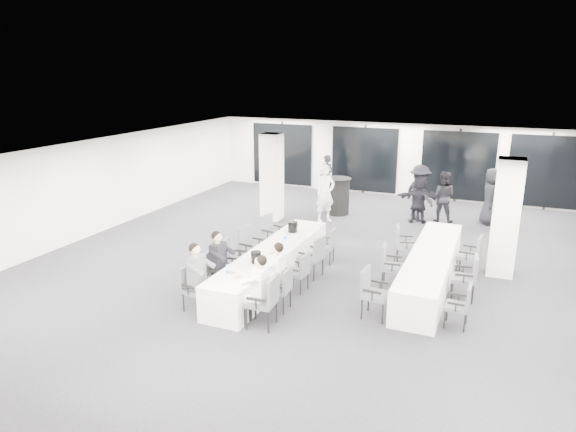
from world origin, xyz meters
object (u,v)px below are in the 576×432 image
at_px(chair_main_left_fourth, 250,245).
at_px(chair_side_left_far, 403,242).
at_px(chair_main_left_far, 271,231).
at_px(chair_side_left_near, 372,290).
at_px(ice_bucket_near, 256,257).
at_px(banquet_table_main, 272,265).
at_px(cocktail_table, 338,196).
at_px(chair_side_right_mid, 468,275).
at_px(standing_guest_b, 443,193).
at_px(banquet_table_side, 430,268).
at_px(standing_guest_d, 507,203).
at_px(chair_main_right_far, 328,244).
at_px(chair_main_right_fourth, 314,255).
at_px(ice_bucket_far, 293,227).
at_px(standing_guest_a, 325,189).
at_px(standing_guest_f, 419,196).
at_px(chair_main_left_second, 214,270).
at_px(standing_guest_g, 327,173).
at_px(chair_main_left_near, 193,285).
at_px(standing_guest_c, 420,189).
at_px(chair_main_right_near, 266,298).
at_px(chair_side_right_far, 472,253).
at_px(chair_main_right_second, 282,286).
at_px(chair_main_right_mid, 300,270).
at_px(chair_main_left_mid, 232,257).
at_px(standing_guest_e, 491,193).
at_px(chair_side_left_mid, 389,263).

height_order(chair_main_left_fourth, chair_side_left_far, chair_main_left_fourth).
relative_size(chair_main_left_fourth, chair_main_left_far, 1.02).
relative_size(chair_side_left_near, ice_bucket_near, 3.98).
distance_m(banquet_table_main, cocktail_table, 6.12).
xyz_separation_m(chair_side_right_mid, standing_guest_b, (-1.22, 5.85, 0.37)).
height_order(banquet_table_side, standing_guest_d, standing_guest_d).
relative_size(chair_main_right_far, chair_side_left_far, 0.92).
distance_m(chair_main_right_fourth, chair_side_right_mid, 3.41).
height_order(banquet_table_side, ice_bucket_far, ice_bucket_far).
height_order(standing_guest_a, standing_guest_f, standing_guest_a).
xyz_separation_m(chair_main_left_second, standing_guest_b, (3.85, 7.69, 0.38)).
height_order(chair_side_right_mid, standing_guest_g, standing_guest_g).
xyz_separation_m(chair_main_left_near, standing_guest_c, (3.14, 8.36, 0.51)).
relative_size(chair_main_right_near, standing_guest_a, 0.49).
bearing_deg(standing_guest_g, chair_side_right_far, -23.67).
bearing_deg(chair_side_right_far, standing_guest_b, 21.52).
height_order(chair_main_left_far, ice_bucket_far, ice_bucket_far).
bearing_deg(chair_side_right_far, chair_main_left_far, 99.63).
bearing_deg(chair_main_right_second, standing_guest_c, -12.22).
distance_m(chair_main_left_fourth, standing_guest_g, 7.78).
xyz_separation_m(chair_main_right_mid, ice_bucket_far, (-0.90, 1.76, 0.38)).
relative_size(chair_side_right_mid, standing_guest_g, 0.54).
bearing_deg(standing_guest_d, chair_main_right_second, 31.26).
xyz_separation_m(standing_guest_b, standing_guest_f, (-0.68, -0.40, -0.07)).
xyz_separation_m(banquet_table_main, chair_main_left_far, (-0.84, 1.75, 0.20)).
xyz_separation_m(chair_main_left_near, ice_bucket_near, (0.87, 1.11, 0.35)).
relative_size(chair_main_left_near, chair_main_left_mid, 0.92).
bearing_deg(standing_guest_g, chair_main_right_fourth, -49.70).
xyz_separation_m(chair_main_left_far, chair_main_right_near, (1.68, -3.87, 0.01)).
distance_m(chair_main_left_near, standing_guest_e, 10.29).
relative_size(chair_main_left_mid, chair_side_left_mid, 1.02).
distance_m(chair_main_left_far, standing_guest_a, 3.37).
bearing_deg(ice_bucket_far, chair_main_left_mid, -112.93).
distance_m(banquet_table_side, standing_guest_b, 5.32).
xyz_separation_m(chair_main_left_mid, chair_main_right_far, (1.66, 1.95, -0.06)).
bearing_deg(chair_main_left_mid, standing_guest_e, 132.29).
relative_size(chair_side_right_mid, standing_guest_a, 0.47).
bearing_deg(chair_side_right_far, banquet_table_side, 141.50).
relative_size(standing_guest_c, standing_guest_d, 1.04).
relative_size(standing_guest_d, standing_guest_f, 1.15).
bearing_deg(banquet_table_main, ice_bucket_near, -87.57).
bearing_deg(ice_bucket_near, standing_guest_d, 53.44).
bearing_deg(chair_side_right_mid, chair_main_left_second, 103.99).
bearing_deg(chair_main_right_far, standing_guest_c, -21.85).
bearing_deg(standing_guest_a, standing_guest_d, -46.28).
xyz_separation_m(chair_main_left_second, standing_guest_f, (3.17, 7.28, 0.31)).
bearing_deg(chair_main_left_fourth, chair_side_right_far, 116.43).
relative_size(banquet_table_side, chair_side_right_far, 5.06).
bearing_deg(standing_guest_a, chair_side_left_mid, -108.09).
height_order(chair_main_left_far, standing_guest_a, standing_guest_a).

